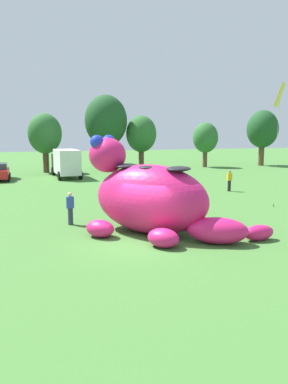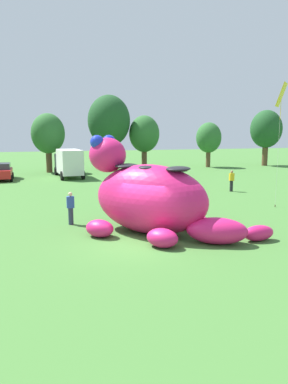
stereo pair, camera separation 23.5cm
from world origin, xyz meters
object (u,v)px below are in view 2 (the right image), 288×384
(spectator_mid_field, at_px, (165,180))
(spectator_by_cars, at_px, (141,201))
(giant_inflatable_creature, at_px, (150,198))
(car_red, at_px, (3,172))
(spectator_wandering, at_px, (232,181))
(spectator_near_inflatable, at_px, (71,208))
(box_truck, at_px, (68,162))
(tethered_flying_kite, at_px, (281,97))

(spectator_mid_field, distance_m, spectator_by_cars, 9.74)
(giant_inflatable_creature, relative_size, car_red, 2.01)
(spectator_by_cars, bearing_deg, spectator_wandering, 33.88)
(spectator_mid_field, relative_size, spectator_wandering, 1.00)
(giant_inflatable_creature, relative_size, spectator_mid_field, 4.82)
(spectator_by_cars, distance_m, spectator_wandering, 11.43)
(spectator_near_inflatable, bearing_deg, box_truck, 84.89)
(car_red, xyz_separation_m, spectator_near_inflatable, (4.68, -20.06, -0.01))
(spectator_mid_field, bearing_deg, box_truck, 121.15)
(giant_inflatable_creature, bearing_deg, spectator_wandering, 44.96)
(spectator_mid_field, bearing_deg, spectator_by_cars, -117.86)
(car_red, relative_size, spectator_near_inflatable, 2.40)
(spectator_near_inflatable, bearing_deg, spectator_by_cars, 13.28)
(car_red, height_order, spectator_by_cars, car_red)
(spectator_by_cars, bearing_deg, spectator_mid_field, 62.14)
(box_truck, relative_size, spectator_by_cars, 3.82)
(spectator_wandering, height_order, tethered_flying_kite, tethered_flying_kite)
(car_red, bearing_deg, spectator_mid_field, -38.24)
(tethered_flying_kite, bearing_deg, spectator_near_inflatable, -176.26)
(spectator_by_cars, bearing_deg, giant_inflatable_creature, -99.20)
(box_truck, distance_m, spectator_mid_field, 13.11)
(spectator_near_inflatable, relative_size, spectator_wandering, 1.00)
(spectator_mid_field, bearing_deg, car_red, 141.76)
(car_red, relative_size, spectator_mid_field, 2.40)
(spectator_wandering, bearing_deg, giant_inflatable_creature, -135.04)
(spectator_near_inflatable, bearing_deg, spectator_mid_field, 47.97)
(giant_inflatable_creature, bearing_deg, car_red, 109.68)
(spectator_mid_field, xyz_separation_m, tethered_flying_kite, (4.41, -8.72, 6.06))
(giant_inflatable_creature, height_order, tethered_flying_kite, tethered_flying_kite)
(spectator_mid_field, distance_m, tethered_flying_kite, 11.50)
(giant_inflatable_creature, bearing_deg, spectator_by_cars, 80.80)
(giant_inflatable_creature, xyz_separation_m, spectator_near_inflatable, (-3.48, 2.74, -0.84))
(box_truck, height_order, spectator_mid_field, box_truck)
(spectator_near_inflatable, distance_m, spectator_wandering, 15.42)
(spectator_by_cars, bearing_deg, spectator_near_inflatable, -166.72)
(car_red, xyz_separation_m, spectator_mid_field, (13.31, -10.49, -0.01))
(box_truck, bearing_deg, giant_inflatable_creature, -86.06)
(giant_inflatable_creature, height_order, car_red, giant_inflatable_creature)
(spectator_near_inflatable, height_order, tethered_flying_kite, tethered_flying_kite)
(giant_inflatable_creature, relative_size, tethered_flying_kite, 1.06)
(spectator_wandering, bearing_deg, tethered_flying_kite, -94.59)
(box_truck, bearing_deg, spectator_mid_field, -58.85)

